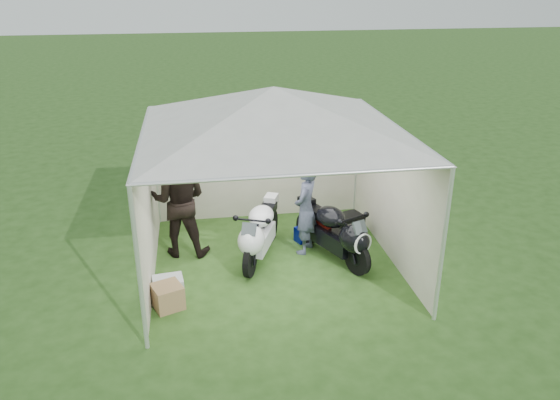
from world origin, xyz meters
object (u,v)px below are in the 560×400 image
at_px(person_blue_jacket, 306,209).
at_px(person_dark_jacket, 179,200).
at_px(canopy_tent, 273,114).
at_px(motorcycle_white, 259,232).
at_px(paddock_stand, 305,234).
at_px(crate_1, 168,296).
at_px(equipment_box, 349,226).
at_px(motorcycle_black, 336,232).
at_px(crate_0, 168,287).

bearing_deg(person_blue_jacket, person_dark_jacket, -67.36).
relative_size(canopy_tent, motorcycle_white, 3.11).
xyz_separation_m(paddock_stand, crate_1, (-2.44, -1.82, 0.04)).
height_order(paddock_stand, equipment_box, equipment_box).
distance_m(motorcycle_black, person_blue_jacket, 0.66).
bearing_deg(person_dark_jacket, canopy_tent, 170.07).
bearing_deg(paddock_stand, crate_0, -148.42).
distance_m(motorcycle_black, paddock_stand, 0.96).
distance_m(motorcycle_black, equipment_box, 1.00).
height_order(person_blue_jacket, equipment_box, person_blue_jacket).
relative_size(motorcycle_white, person_dark_jacket, 0.91).
relative_size(equipment_box, crate_0, 1.01).
distance_m(person_dark_jacket, equipment_box, 3.17).
distance_m(canopy_tent, crate_0, 3.09).
relative_size(person_dark_jacket, crate_1, 4.98).
bearing_deg(motorcycle_black, equipment_box, 35.69).
height_order(canopy_tent, motorcycle_white, canopy_tent).
distance_m(paddock_stand, person_dark_jacket, 2.40).
distance_m(equipment_box, crate_0, 3.61).
bearing_deg(person_dark_jacket, paddock_stand, -166.08).
xyz_separation_m(motorcycle_white, motorcycle_black, (1.28, -0.23, 0.00)).
bearing_deg(canopy_tent, equipment_box, 25.22).
relative_size(canopy_tent, crate_1, 14.04).
bearing_deg(crate_0, canopy_tent, 24.45).
xyz_separation_m(equipment_box, crate_1, (-3.28, -1.83, -0.05)).
height_order(canopy_tent, paddock_stand, canopy_tent).
bearing_deg(person_dark_jacket, person_blue_jacket, -176.61).
bearing_deg(motorcycle_white, equipment_box, 40.95).
bearing_deg(paddock_stand, canopy_tent, -134.40).
xyz_separation_m(canopy_tent, person_dark_jacket, (-1.54, 0.59, -1.57)).
xyz_separation_m(motorcycle_black, crate_1, (-2.79, -1.01, -0.35)).
relative_size(motorcycle_white, motorcycle_black, 1.00).
bearing_deg(equipment_box, person_blue_jacket, -155.82).
distance_m(motorcycle_white, person_dark_jacket, 1.47).
relative_size(person_dark_jacket, person_blue_jacket, 1.24).
bearing_deg(paddock_stand, equipment_box, 1.05).
xyz_separation_m(motorcycle_white, person_dark_jacket, (-1.31, 0.46, 0.48)).
height_order(crate_0, crate_1, crate_1).
height_order(canopy_tent, equipment_box, canopy_tent).
distance_m(canopy_tent, motorcycle_black, 2.30).
xyz_separation_m(canopy_tent, motorcycle_white, (-0.24, 0.13, -2.05)).
bearing_deg(person_blue_jacket, crate_1, -28.64).
distance_m(motorcycle_white, equipment_box, 1.88).
bearing_deg(motorcycle_white, canopy_tent, -5.89).
height_order(person_dark_jacket, crate_0, person_dark_jacket).
distance_m(motorcycle_black, person_dark_jacket, 2.72).
height_order(motorcycle_white, crate_1, motorcycle_white).
bearing_deg(motorcycle_black, motorcycle_white, 146.12).
bearing_deg(paddock_stand, person_dark_jacket, -177.13).
distance_m(motorcycle_black, crate_1, 2.99).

